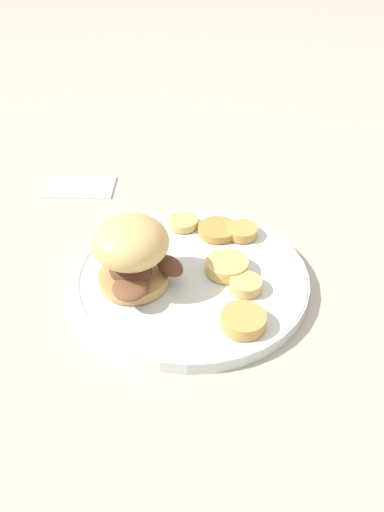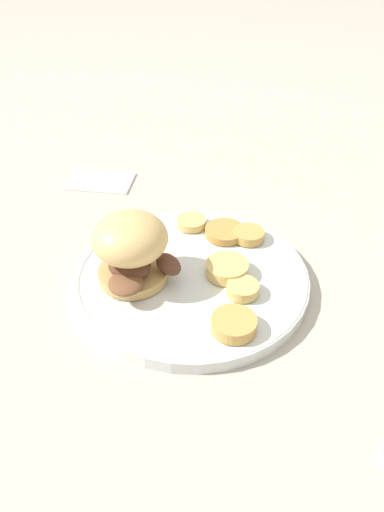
# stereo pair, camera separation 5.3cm
# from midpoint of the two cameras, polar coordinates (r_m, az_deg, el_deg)

# --- Properties ---
(ground_plane) EXTENTS (4.00, 4.00, 0.00)m
(ground_plane) POSITION_cam_midpoint_polar(r_m,az_deg,el_deg) (0.61, 2.47, -3.20)
(ground_plane) COLOR #B2A899
(dinner_plate) EXTENTS (0.28, 0.28, 0.02)m
(dinner_plate) POSITION_cam_midpoint_polar(r_m,az_deg,el_deg) (0.60, 2.49, -2.52)
(dinner_plate) COLOR silver
(dinner_plate) RESTS_ON ground_plane
(sandwich) EXTENTS (0.10, 0.10, 0.08)m
(sandwich) POSITION_cam_midpoint_polar(r_m,az_deg,el_deg) (0.56, -4.33, 0.73)
(sandwich) COLOR tan
(sandwich) RESTS_ON dinner_plate
(potato_round_0) EXTENTS (0.04, 0.04, 0.01)m
(potato_round_0) POSITION_cam_midpoint_polar(r_m,az_deg,el_deg) (0.68, 2.17, 3.82)
(potato_round_0) COLOR #DBB766
(potato_round_0) RESTS_ON dinner_plate
(potato_round_1) EXTENTS (0.05, 0.05, 0.01)m
(potato_round_1) POSITION_cam_midpoint_polar(r_m,az_deg,el_deg) (0.53, 7.54, -7.89)
(potato_round_1) COLOR tan
(potato_round_1) RESTS_ON dinner_plate
(potato_round_2) EXTENTS (0.05, 0.05, 0.01)m
(potato_round_2) POSITION_cam_midpoint_polar(r_m,az_deg,el_deg) (0.60, 6.55, -1.51)
(potato_round_2) COLOR #DBB766
(potato_round_2) RESTS_ON dinner_plate
(potato_round_3) EXTENTS (0.05, 0.05, 0.01)m
(potato_round_3) POSITION_cam_midpoint_polar(r_m,az_deg,el_deg) (0.66, 6.05, 2.71)
(potato_round_3) COLOR #BC8942
(potato_round_3) RESTS_ON dinner_plate
(potato_round_4) EXTENTS (0.04, 0.04, 0.01)m
(potato_round_4) POSITION_cam_midpoint_polar(r_m,az_deg,el_deg) (0.57, 8.45, -3.81)
(potato_round_4) COLOR #DBB766
(potato_round_4) RESTS_ON dinner_plate
(potato_round_5) EXTENTS (0.04, 0.04, 0.01)m
(potato_round_5) POSITION_cam_midpoint_polar(r_m,az_deg,el_deg) (0.66, 8.79, 2.34)
(potato_round_5) COLOR tan
(potato_round_5) RESTS_ON dinner_plate
(napkin) EXTENTS (0.11, 0.12, 0.01)m
(napkin) POSITION_cam_midpoint_polar(r_m,az_deg,el_deg) (0.82, -8.69, 8.48)
(napkin) COLOR white
(napkin) RESTS_ON ground_plane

